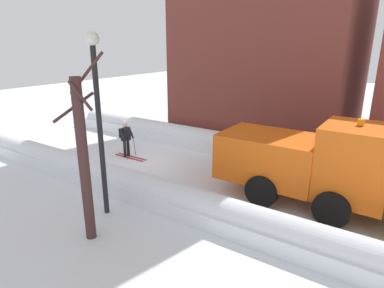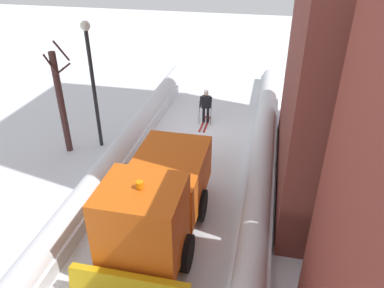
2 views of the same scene
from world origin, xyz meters
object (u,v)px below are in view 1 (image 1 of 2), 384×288
Objects in this scene: street_lamp at (98,106)px; bare_tree_near at (84,158)px; skier at (126,137)px; plow_truck at (308,162)px; traffic_light_pole at (286,97)px.

bare_tree_near is at bearing 30.60° from street_lamp.
bare_tree_near reaches higher than skier.
plow_truck is 3.31× the size of skier.
plow_truck is 4.71m from traffic_light_pole.
street_lamp is 1.81m from bare_tree_near.
traffic_light_pole reaches higher than plow_truck.
plow_truck is 1.07× the size of street_lamp.
plow_truck is at bearing 141.59° from bare_tree_near.
street_lamp is (8.22, -2.90, 0.59)m from traffic_light_pole.
traffic_light_pole is 9.70m from bare_tree_near.
skier is 5.98m from street_lamp.
skier is 0.44× the size of traffic_light_pole.
skier is at bearing -89.66° from plow_truck.
street_lamp reaches higher than plow_truck.
skier is 0.36× the size of bare_tree_near.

